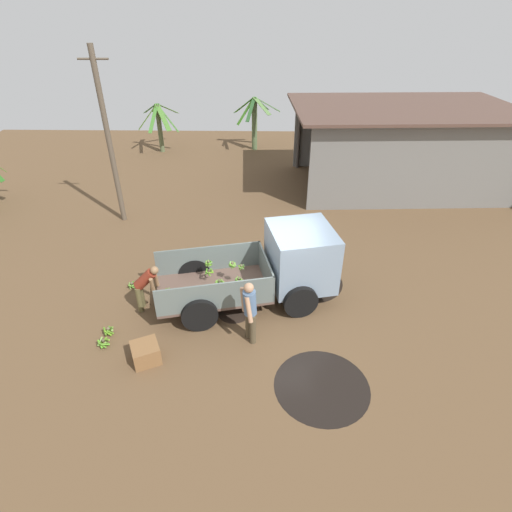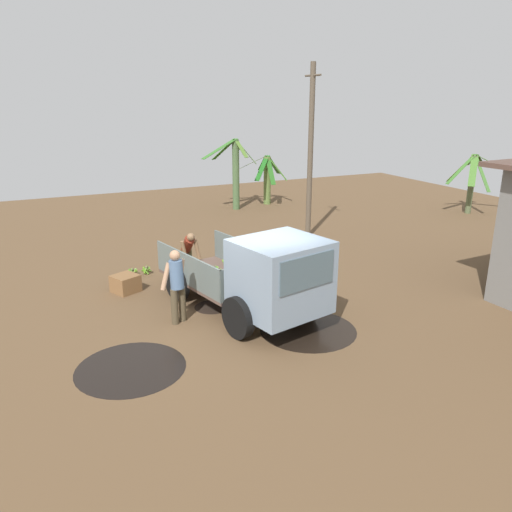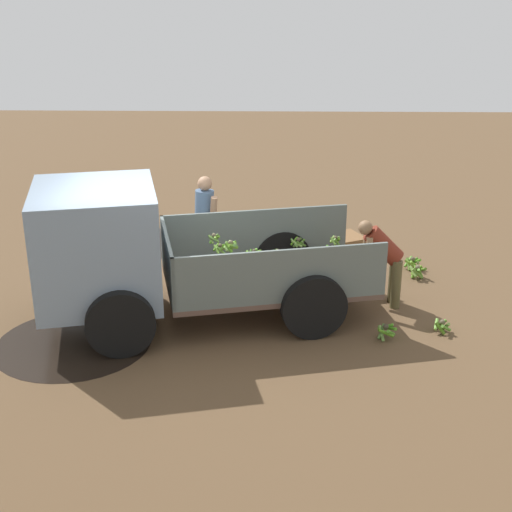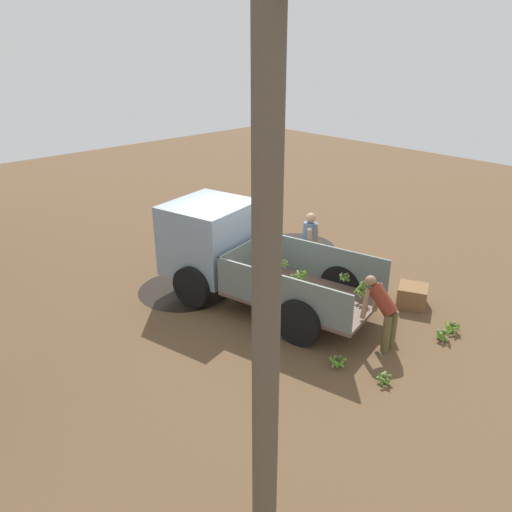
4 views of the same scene
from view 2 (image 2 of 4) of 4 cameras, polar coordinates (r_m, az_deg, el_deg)
The scene contains 16 objects.
ground at distance 11.97m, azimuth -0.26°, elevation -7.14°, with size 36.00×36.00×0.00m, color brown.
mud_patch_0 at distance 10.23m, azimuth -14.11°, elevation -12.32°, with size 2.14×2.14×0.01m, color black.
mud_patch_1 at distance 11.47m, azimuth 5.96°, elevation -8.39°, with size 2.19×2.19×0.01m, color black.
mud_patch_2 at distance 12.63m, azimuth -5.03°, elevation -5.82°, with size 0.89×0.89×0.01m, color #2C221C.
cargo_truck at distance 11.34m, azimuth 1.25°, elevation -2.46°, with size 5.15×2.91×2.10m.
utility_pole at distance 18.36m, azimuth 6.24°, elevation 11.75°, with size 1.00×0.19×6.19m.
banana_palm_0 at distance 23.24m, azimuth -2.37°, elevation 9.53°, with size 2.14×2.64×3.24m.
banana_palm_2 at distance 24.37m, azimuth 23.44°, elevation 7.91°, with size 2.21×2.74×2.64m.
banana_palm_4 at distance 24.47m, azimuth 1.28°, elevation 8.82°, with size 2.05×2.05×2.36m.
person_foreground_visitor at distance 11.57m, azimuth -9.06°, elevation -3.06°, with size 0.49×0.70×1.75m.
person_worker_loading at distance 14.52m, azimuth -7.80°, elevation 0.66°, with size 0.72×0.60×1.39m.
banana_bunch_on_ground_0 at distance 15.12m, azimuth -13.92°, elevation -1.75°, with size 0.32×0.32×0.23m.
banana_bunch_on_ground_1 at distance 15.69m, azimuth -5.24°, elevation -0.62°, with size 0.27×0.26×0.21m.
banana_bunch_on_ground_2 at distance 15.19m, azimuth -12.40°, elevation -1.51°, with size 0.30×0.30×0.24m.
banana_bunch_on_ground_3 at distance 15.01m, azimuth -3.35°, elevation -1.32°, with size 0.28×0.31×0.24m.
wooden_crate_0 at distance 13.92m, azimuth -14.69°, elevation -3.06°, with size 0.62×0.62×0.46m, color brown.
Camera 2 is at (9.87, -4.52, 5.04)m, focal length 35.00 mm.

